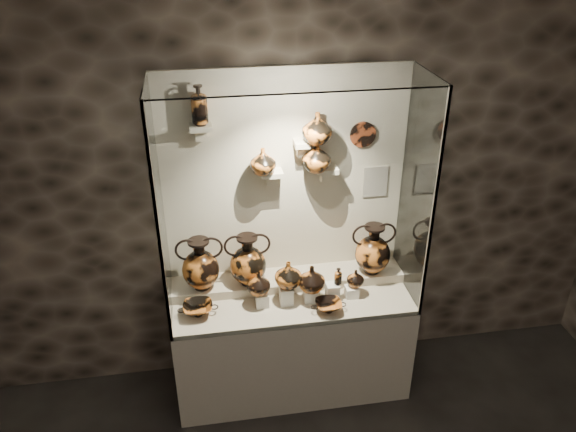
% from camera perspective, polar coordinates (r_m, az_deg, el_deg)
% --- Properties ---
extents(wall_back, '(5.00, 0.02, 3.20)m').
position_cam_1_polar(wall_back, '(3.91, -0.33, 3.61)').
color(wall_back, black).
rests_on(wall_back, ground).
extents(plinth, '(1.70, 0.60, 0.80)m').
position_cam_1_polar(plinth, '(4.31, 0.40, -12.87)').
color(plinth, beige).
rests_on(plinth, floor).
extents(front_tier, '(1.68, 0.58, 0.03)m').
position_cam_1_polar(front_tier, '(4.04, 0.42, -8.45)').
color(front_tier, '#BAA990').
rests_on(front_tier, plinth).
extents(rear_tier, '(1.70, 0.25, 0.10)m').
position_cam_1_polar(rear_tier, '(4.16, 0.01, -6.64)').
color(rear_tier, '#BAA990').
rests_on(rear_tier, plinth).
extents(back_panel, '(1.70, 0.03, 1.60)m').
position_cam_1_polar(back_panel, '(3.91, -0.32, 3.58)').
color(back_panel, beige).
rests_on(back_panel, plinth).
extents(glass_front, '(1.70, 0.01, 1.60)m').
position_cam_1_polar(glass_front, '(3.37, 1.31, -0.75)').
color(glass_front, white).
rests_on(glass_front, plinth).
extents(glass_left, '(0.01, 0.60, 1.60)m').
position_cam_1_polar(glass_left, '(3.60, -12.94, 0.48)').
color(glass_left, white).
rests_on(glass_left, plinth).
extents(glass_right, '(0.01, 0.60, 1.60)m').
position_cam_1_polar(glass_right, '(3.85, 12.99, 2.39)').
color(glass_right, white).
rests_on(glass_right, plinth).
extents(glass_top, '(1.70, 0.60, 0.01)m').
position_cam_1_polar(glass_top, '(3.34, 0.52, 13.76)').
color(glass_top, white).
rests_on(glass_top, back_panel).
extents(frame_post_left, '(0.02, 0.02, 1.60)m').
position_cam_1_polar(frame_post_left, '(3.34, -13.03, -1.82)').
color(frame_post_left, gray).
rests_on(frame_post_left, plinth).
extents(frame_post_right, '(0.02, 0.02, 1.60)m').
position_cam_1_polar(frame_post_right, '(3.61, 14.53, 0.37)').
color(frame_post_right, gray).
rests_on(frame_post_right, plinth).
extents(pedestal_a, '(0.09, 0.09, 0.10)m').
position_cam_1_polar(pedestal_a, '(3.94, -2.64, -8.43)').
color(pedestal_a, silver).
rests_on(pedestal_a, front_tier).
extents(pedestal_b, '(0.09, 0.09, 0.13)m').
position_cam_1_polar(pedestal_b, '(3.95, -0.18, -8.03)').
color(pedestal_b, silver).
rests_on(pedestal_b, front_tier).
extents(pedestal_c, '(0.09, 0.09, 0.09)m').
position_cam_1_polar(pedestal_c, '(3.99, 2.26, -8.02)').
color(pedestal_c, silver).
rests_on(pedestal_c, front_tier).
extents(pedestal_d, '(0.09, 0.09, 0.12)m').
position_cam_1_polar(pedestal_d, '(4.01, 4.53, -7.61)').
color(pedestal_d, silver).
rests_on(pedestal_d, front_tier).
extents(pedestal_e, '(0.09, 0.09, 0.08)m').
position_cam_1_polar(pedestal_e, '(4.05, 6.46, -7.62)').
color(pedestal_e, silver).
rests_on(pedestal_e, front_tier).
extents(bracket_ul, '(0.14, 0.12, 0.04)m').
position_cam_1_polar(bracket_ul, '(3.63, -8.86, 8.90)').
color(bracket_ul, beige).
rests_on(bracket_ul, back_panel).
extents(bracket_ca, '(0.14, 0.12, 0.04)m').
position_cam_1_polar(bracket_ca, '(3.78, -1.64, 4.37)').
color(bracket_ca, beige).
rests_on(bracket_ca, back_panel).
extents(bracket_cb, '(0.10, 0.12, 0.04)m').
position_cam_1_polar(bracket_cb, '(3.74, 1.38, 7.38)').
color(bracket_cb, beige).
rests_on(bracket_cb, back_panel).
extents(bracket_cc, '(0.14, 0.12, 0.04)m').
position_cam_1_polar(bracket_cc, '(3.85, 3.99, 4.74)').
color(bracket_cc, beige).
rests_on(bracket_cc, back_panel).
extents(amphora_left, '(0.37, 0.37, 0.39)m').
position_cam_1_polar(amphora_left, '(3.96, -8.90, -4.83)').
color(amphora_left, '#C96C26').
rests_on(amphora_left, rear_tier).
extents(amphora_mid, '(0.33, 0.33, 0.39)m').
position_cam_1_polar(amphora_mid, '(3.96, -4.10, -4.46)').
color(amphora_mid, '#C56722').
rests_on(amphora_mid, rear_tier).
extents(amphora_right, '(0.33, 0.33, 0.39)m').
position_cam_1_polar(amphora_right, '(4.12, 8.62, -3.31)').
color(amphora_right, '#C96C26').
rests_on(amphora_right, rear_tier).
extents(jug_a, '(0.19, 0.19, 0.17)m').
position_cam_1_polar(jug_a, '(3.87, -3.01, -6.81)').
color(jug_a, '#C96C26').
rests_on(jug_a, pedestal_a).
extents(jug_b, '(0.20, 0.20, 0.20)m').
position_cam_1_polar(jug_b, '(3.87, 0.03, -5.93)').
color(jug_b, '#C56722').
rests_on(jug_b, pedestal_b).
extents(jug_c, '(0.23, 0.23, 0.20)m').
position_cam_1_polar(jug_c, '(3.90, 2.41, -6.37)').
color(jug_c, '#C96C26').
rests_on(jug_c, pedestal_c).
extents(jug_e, '(0.12, 0.12, 0.13)m').
position_cam_1_polar(jug_e, '(4.01, 6.86, -6.26)').
color(jug_e, '#C96C26').
rests_on(jug_e, pedestal_e).
extents(lekythos_small, '(0.08, 0.08, 0.15)m').
position_cam_1_polar(lekythos_small, '(3.94, 5.11, -6.01)').
color(lekythos_small, '#C56722').
rests_on(lekythos_small, pedestal_d).
extents(kylix_left, '(0.29, 0.26, 0.10)m').
position_cam_1_polar(kylix_left, '(3.90, -9.14, -9.25)').
color(kylix_left, '#C56722').
rests_on(kylix_left, front_tier).
extents(kylix_right, '(0.24, 0.20, 0.09)m').
position_cam_1_polar(kylix_right, '(3.89, 4.13, -9.06)').
color(kylix_right, '#C96C26').
rests_on(kylix_right, front_tier).
extents(lekythos_tall, '(0.13, 0.13, 0.28)m').
position_cam_1_polar(lekythos_tall, '(3.57, -9.02, 11.26)').
color(lekythos_tall, '#C96C26').
rests_on(lekythos_tall, bracket_ul).
extents(ovoid_vase_a, '(0.20, 0.20, 0.18)m').
position_cam_1_polar(ovoid_vase_a, '(3.70, -2.56, 5.59)').
color(ovoid_vase_a, '#C56722').
rests_on(ovoid_vase_a, bracket_ca).
extents(ovoid_vase_b, '(0.22, 0.22, 0.21)m').
position_cam_1_polar(ovoid_vase_b, '(3.67, 2.98, 8.94)').
color(ovoid_vase_b, '#C56722').
rests_on(ovoid_vase_b, bracket_cb).
extents(ovoid_vase_c, '(0.26, 0.26, 0.20)m').
position_cam_1_polar(ovoid_vase_c, '(3.74, 2.91, 6.03)').
color(ovoid_vase_c, '#C56722').
rests_on(ovoid_vase_c, bracket_cc).
extents(wall_plate, '(0.18, 0.02, 0.18)m').
position_cam_1_polar(wall_plate, '(3.87, 7.60, 8.21)').
color(wall_plate, '#A34220').
rests_on(wall_plate, back_panel).
extents(info_placard, '(0.17, 0.01, 0.23)m').
position_cam_1_polar(info_placard, '(4.05, 8.87, 3.48)').
color(info_placard, beige).
rests_on(info_placard, back_panel).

